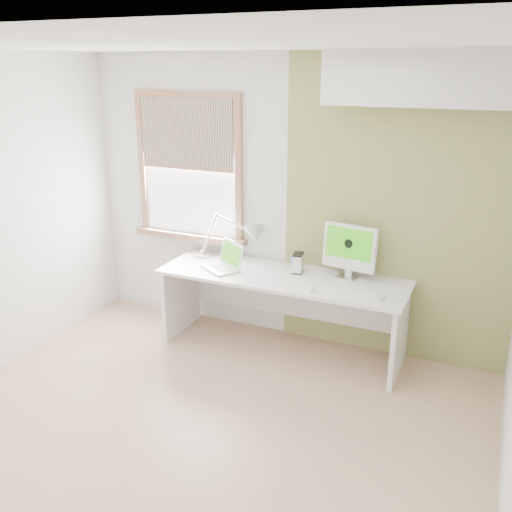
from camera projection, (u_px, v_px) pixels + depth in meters
The scene contains 12 objects.
room at pixel (190, 260), 3.62m from camera, with size 4.04×3.54×2.64m.
accent_wall at pixel (398, 214), 4.74m from camera, with size 2.00×0.02×2.60m, color olive.
soffit at pixel (433, 77), 4.16m from camera, with size 1.60×0.40×0.42m, color white.
window at pixel (189, 168), 5.41m from camera, with size 1.20×0.14×1.42m.
desk at pixel (285, 294), 5.08m from camera, with size 2.20×0.70×0.73m.
desk_lamp at pixel (245, 237), 5.28m from camera, with size 0.79×0.33×0.43m.
laptop at pixel (225, 262), 5.12m from camera, with size 0.43×0.41×0.24m.
phone_dock at pixel (294, 265), 5.09m from camera, with size 0.08×0.08×0.14m.
external_drive at pixel (298, 263), 5.01m from camera, with size 0.10×0.15×0.18m.
imac at pixel (350, 248), 4.84m from camera, with size 0.49×0.19×0.47m.
keyboard at pixel (359, 294), 4.55m from camera, with size 0.41×0.16×0.02m.
mouse at pixel (311, 288), 4.64m from camera, with size 0.06×0.10×0.03m, color white.
Camera 1 is at (1.78, -2.95, 2.50)m, focal length 39.64 mm.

